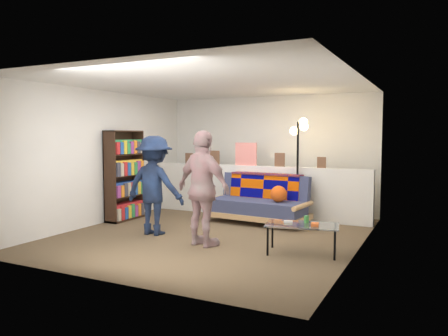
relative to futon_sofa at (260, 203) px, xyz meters
name	(u,v)px	position (x,y,z in m)	size (l,w,h in m)	color
ground	(213,235)	(-0.30, -1.27, -0.37)	(5.00, 5.00, 0.00)	brown
room_shell	(226,131)	(-0.30, -0.80, 1.31)	(4.60, 5.05, 2.45)	silver
half_wall_ledge	(256,191)	(-0.30, 0.53, 0.13)	(4.45, 0.15, 1.00)	silver
ledge_decor	(245,156)	(-0.53, 0.51, 0.81)	(2.97, 0.02, 0.45)	brown
futon_sofa	(260,203)	(0.00, 0.00, 0.00)	(1.89, 1.03, 0.78)	tan
bookshelf	(124,178)	(-2.39, -0.90, 0.42)	(0.28, 0.84, 1.68)	black
coffee_table	(303,226)	(1.30, -1.72, 0.01)	(1.05, 0.71, 0.50)	black
floor_lamp	(299,148)	(0.62, 0.36, 0.99)	(0.39, 0.36, 1.91)	black
person_left	(154,185)	(-1.17, -1.64, 0.43)	(1.02, 0.59, 1.59)	black
person_right	(203,188)	(-0.10, -1.95, 0.47)	(0.98, 0.41, 1.67)	#CE858B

